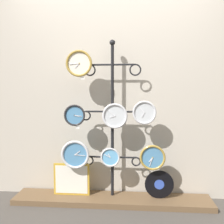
{
  "coord_description": "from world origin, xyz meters",
  "views": [
    {
      "loc": [
        0.24,
        -2.47,
        1.27
      ],
      "look_at": [
        0.0,
        0.36,
        1.02
      ],
      "focal_mm": 42.0,
      "sensor_mm": 36.0,
      "label": 1
    }
  ],
  "objects": [
    {
      "name": "clock_middle_left",
      "position": [
        -0.4,
        0.31,
        0.98
      ],
      "size": [
        0.23,
        0.04,
        0.23
      ],
      "color": "#4C84B2"
    },
    {
      "name": "clock_top_left",
      "position": [
        -0.35,
        0.31,
        1.54
      ],
      "size": [
        0.29,
        0.04,
        0.29
      ],
      "color": "silver"
    },
    {
      "name": "low_shelf",
      "position": [
        0.0,
        0.35,
        0.03
      ],
      "size": [
        2.2,
        0.36,
        0.06
      ],
      "color": "brown",
      "rests_on": "ground_plane"
    },
    {
      "name": "picture_frame",
      "position": [
        -0.46,
        0.38,
        0.24
      ],
      "size": [
        0.41,
        0.02,
        0.36
      ],
      "color": "gold",
      "rests_on": "low_shelf"
    },
    {
      "name": "clock_bottom_right",
      "position": [
        0.44,
        0.31,
        0.53
      ],
      "size": [
        0.28,
        0.04,
        0.28
      ],
      "color": "#4C84B2"
    },
    {
      "name": "clock_middle_right",
      "position": [
        0.35,
        0.32,
        1.02
      ],
      "size": [
        0.25,
        0.04,
        0.25
      ],
      "color": "silver"
    },
    {
      "name": "price_tag_mid",
      "position": [
        -0.37,
        0.3,
        0.85
      ],
      "size": [
        0.04,
        0.0,
        0.03
      ],
      "color": "white"
    },
    {
      "name": "clock_bottom_left",
      "position": [
        -0.4,
        0.3,
        0.55
      ],
      "size": [
        0.32,
        0.04,
        0.32
      ],
      "color": "#4C84B2"
    },
    {
      "name": "shop_wall",
      "position": [
        0.0,
        0.57,
        1.4
      ],
      "size": [
        4.4,
        0.04,
        2.8
      ],
      "color": "#BCB2A3",
      "rests_on": "ground_plane"
    },
    {
      "name": "display_stand",
      "position": [
        0.0,
        0.41,
        0.64
      ],
      "size": [
        0.71,
        0.35,
        1.8
      ],
      "color": "black",
      "rests_on": "ground_plane"
    },
    {
      "name": "clock_middle_center",
      "position": [
        0.03,
        0.33,
        0.98
      ],
      "size": [
        0.27,
        0.04,
        0.27
      ],
      "color": "silver"
    },
    {
      "name": "clock_bottom_center",
      "position": [
        -0.01,
        0.31,
        0.53
      ],
      "size": [
        0.21,
        0.04,
        0.21
      ],
      "color": "#60A8DB"
    },
    {
      "name": "ground_plane",
      "position": [
        0.0,
        0.0,
        0.0
      ],
      "size": [
        12.0,
        12.0,
        0.0
      ],
      "primitive_type": "plane",
      "color": "#47423D"
    },
    {
      "name": "price_tag_upper",
      "position": [
        -0.31,
        0.31,
        1.38
      ],
      "size": [
        0.04,
        0.0,
        0.03
      ],
      "color": "white"
    },
    {
      "name": "vinyl_record",
      "position": [
        0.52,
        0.36,
        0.22
      ],
      "size": [
        0.32,
        0.01,
        0.32
      ],
      "color": "black",
      "rests_on": "low_shelf"
    }
  ]
}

